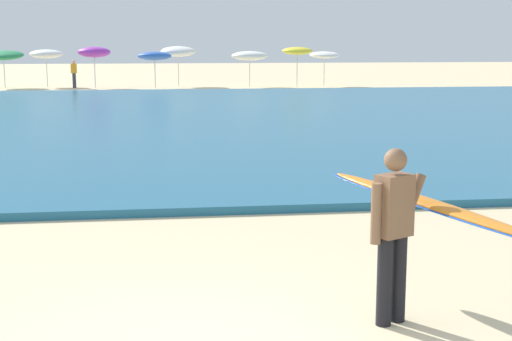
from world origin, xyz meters
TOP-DOWN VIEW (x-y plane):
  - sea at (0.00, 19.15)m, footprint 120.00×28.00m
  - surfer_with_board at (2.03, 0.58)m, footprint 1.58×2.75m
  - beach_umbrella_0 at (-9.11, 37.89)m, footprint 2.28×2.32m
  - beach_umbrella_1 at (-6.82, 38.40)m, footprint 1.90×1.91m
  - beach_umbrella_2 at (-3.97, 37.05)m, footprint 1.84×1.86m
  - beach_umbrella_3 at (-0.57, 36.48)m, footprint 1.92×1.94m
  - beach_umbrella_4 at (0.79, 37.98)m, footprint 2.05×2.08m
  - beach_umbrella_5 at (4.88, 36.84)m, footprint 2.10×2.10m
  - beach_umbrella_6 at (7.58, 36.27)m, footprint 1.76×1.77m
  - beach_umbrella_7 at (9.36, 37.07)m, footprint 1.76×1.78m
  - beachgoer_near_row_left at (-5.13, 37.01)m, footprint 0.32×0.20m

SIDE VIEW (x-z plane):
  - sea at x=0.00m, z-range 0.00..0.14m
  - beachgoer_near_row_left at x=-5.13m, z-range 0.05..1.63m
  - surfer_with_board at x=2.03m, z-range 0.17..1.90m
  - beach_umbrella_5 at x=4.88m, z-range 0.75..2.82m
  - beach_umbrella_3 at x=-0.57m, z-range 0.75..2.84m
  - beach_umbrella_7 at x=9.36m, z-range 0.78..2.86m
  - beach_umbrella_0 at x=-9.11m, z-range 0.74..2.94m
  - beach_umbrella_1 at x=-6.82m, z-range 0.80..2.98m
  - beach_umbrella_2 at x=-3.97m, z-range 0.84..3.19m
  - beach_umbrella_4 at x=0.79m, z-range 0.83..3.22m
  - beach_umbrella_6 at x=7.58m, z-range 0.92..3.22m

